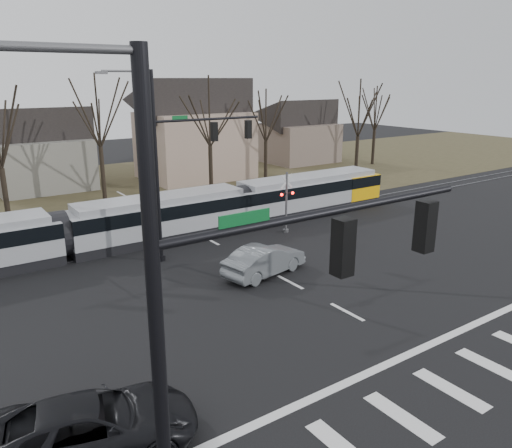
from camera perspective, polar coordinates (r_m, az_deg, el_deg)
ground at (r=21.17m, az=14.22°, el=-11.71°), size 140.00×140.00×0.00m
grass_verge at (r=47.34m, az=-15.99°, el=3.80°), size 140.00×28.00×0.01m
crosswalk at (r=19.18m, az=23.49°, el=-15.79°), size 27.00×2.60×0.01m
stop_line at (r=20.20m, az=18.13°, el=-13.48°), size 28.00×0.35×0.01m
lane_dashes at (r=32.99m, az=-6.90°, el=-1.00°), size 0.18×30.00×0.01m
rail_pair at (r=32.81m, az=-6.74°, el=-1.05°), size 90.00×1.52×0.06m
tram at (r=31.55m, az=-10.97°, el=0.88°), size 36.91×2.74×2.80m
sedan at (r=25.69m, az=0.98°, el=-4.14°), size 3.52×5.40×1.57m
suv at (r=15.10m, az=-18.30°, el=-21.13°), size 5.28×6.92×1.58m
signal_pole_near_left at (r=8.30m, az=-0.66°, el=-13.08°), size 9.28×0.44×10.20m
signal_pole_far at (r=27.60m, az=-8.33°, el=7.68°), size 9.28×0.44×10.20m
rail_crossing_signal at (r=32.48m, az=3.49°, el=2.26°), size 1.08×0.36×4.00m
tree_row at (r=41.69m, az=-11.18°, el=9.47°), size 59.20×7.20×10.00m
house_b at (r=49.27m, az=-23.44°, el=8.25°), size 8.64×7.56×7.65m
house_c at (r=50.95m, az=-7.08°, el=11.11°), size 10.80×8.64×10.10m
house_d at (r=61.00m, az=4.86°, el=10.83°), size 8.64×7.56×7.65m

